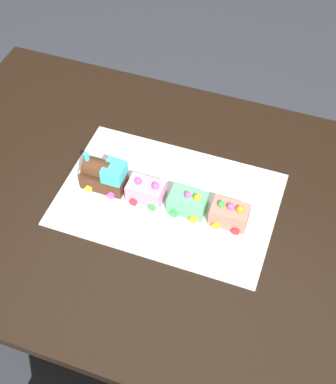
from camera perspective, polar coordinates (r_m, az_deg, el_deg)
ground_plane at (r=2.17m, az=-1.71°, el=-13.01°), size 8.00×8.00×0.00m
dining_table at (r=1.62m, az=-2.23°, el=-3.17°), size 1.40×1.00×0.74m
cake_board at (r=1.53m, az=0.00°, el=-0.75°), size 0.60×0.40×0.00m
cake_locomotive at (r=1.54m, az=-6.69°, el=1.77°), size 0.14×0.08×0.12m
cake_car_caboose_bubblegum at (r=1.51m, az=-2.18°, el=0.09°), size 0.10×0.08×0.07m
cake_car_tanker_mint_green at (r=1.49m, az=2.08°, el=-1.11°), size 0.10×0.08×0.07m
cake_car_gondola_coral at (r=1.47m, az=6.43°, el=-2.30°), size 0.10×0.08×0.07m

